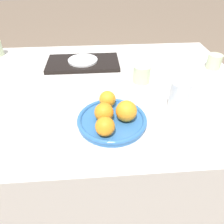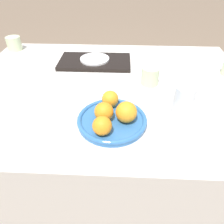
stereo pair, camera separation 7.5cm
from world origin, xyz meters
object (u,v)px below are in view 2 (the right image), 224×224
(cup_2, at_px, (14,44))
(side_plate, at_px, (95,59))
(orange_3, at_px, (110,99))
(cup_0, at_px, (150,76))
(orange_1, at_px, (126,112))
(orange_2, at_px, (102,126))
(fruit_platter, at_px, (112,120))
(orange_0, at_px, (103,112))
(water_glass, at_px, (183,102))
(serving_tray, at_px, (95,62))

(cup_2, bearing_deg, side_plate, -18.40)
(orange_3, height_order, cup_0, orange_3)
(orange_1, bearing_deg, cup_2, 135.22)
(orange_2, bearing_deg, fruit_platter, 69.78)
(orange_0, distance_m, orange_3, 0.08)
(orange_3, distance_m, cup_0, 0.26)
(orange_0, distance_m, side_plate, 0.50)
(orange_1, bearing_deg, orange_0, 177.61)
(orange_0, bearing_deg, fruit_platter, 1.39)
(orange_3, relative_size, cup_2, 0.75)
(orange_1, relative_size, orange_3, 1.18)
(orange_1, distance_m, orange_3, 0.10)
(cup_2, bearing_deg, orange_3, -43.49)
(orange_0, relative_size, cup_0, 0.85)
(orange_0, distance_m, cup_2, 0.88)
(orange_1, distance_m, cup_0, 0.31)
(fruit_platter, relative_size, water_glass, 2.02)
(water_glass, distance_m, cup_0, 0.25)
(cup_0, bearing_deg, side_plate, 143.21)
(orange_3, bearing_deg, fruit_platter, -82.58)
(orange_2, height_order, cup_2, orange_2)
(side_plate, bearing_deg, orange_3, -75.62)
(fruit_platter, height_order, orange_1, orange_1)
(orange_0, distance_m, orange_1, 0.08)
(orange_0, height_order, cup_2, orange_0)
(side_plate, bearing_deg, water_glass, -49.77)
(water_glass, relative_size, serving_tray, 0.33)
(water_glass, distance_m, serving_tray, 0.57)
(orange_0, bearing_deg, orange_3, 75.66)
(orange_3, bearing_deg, cup_0, 50.56)
(orange_2, bearing_deg, orange_0, 93.85)
(orange_2, distance_m, side_plate, 0.57)
(orange_3, bearing_deg, water_glass, -5.61)
(fruit_platter, xyz_separation_m, orange_2, (-0.03, -0.07, 0.04))
(orange_1, bearing_deg, orange_3, 124.78)
(orange_1, distance_m, cup_2, 0.94)
(side_plate, bearing_deg, fruit_platter, -76.76)
(orange_0, xyz_separation_m, cup_0, (0.19, 0.29, -0.01))
(side_plate, distance_m, cup_2, 0.53)
(cup_2, bearing_deg, serving_tray, -18.40)
(water_glass, bearing_deg, cup_0, 112.32)
(orange_1, distance_m, serving_tray, 0.52)
(fruit_platter, height_order, orange_2, orange_2)
(orange_0, xyz_separation_m, cup_2, (-0.58, 0.66, -0.01))
(fruit_platter, distance_m, side_plate, 0.50)
(water_glass, bearing_deg, orange_1, -163.55)
(fruit_platter, height_order, cup_0, cup_0)
(fruit_platter, distance_m, orange_0, 0.05)
(cup_0, bearing_deg, orange_0, -123.41)
(fruit_platter, height_order, serving_tray, fruit_platter)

